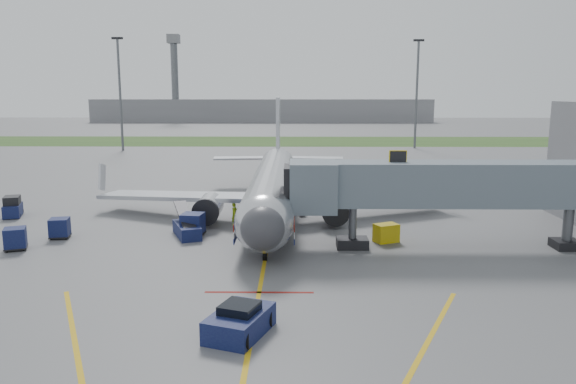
{
  "coord_description": "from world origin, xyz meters",
  "views": [
    {
      "loc": [
        1.97,
        -33.29,
        10.9
      ],
      "look_at": [
        1.41,
        9.35,
        3.2
      ],
      "focal_mm": 35.0,
      "sensor_mm": 36.0,
      "label": 1
    }
  ],
  "objects_px": {
    "pushback_tug": "(240,321)",
    "airliner": "(273,186)",
    "belt_loader": "(187,229)",
    "baggage_tug": "(13,208)",
    "ramp_worker": "(235,214)"
  },
  "relations": [
    {
      "from": "baggage_tug",
      "to": "belt_loader",
      "type": "height_order",
      "value": "belt_loader"
    },
    {
      "from": "airliner",
      "to": "belt_loader",
      "type": "distance_m",
      "value": 9.78
    },
    {
      "from": "pushback_tug",
      "to": "belt_loader",
      "type": "relative_size",
      "value": 0.85
    },
    {
      "from": "airliner",
      "to": "pushback_tug",
      "type": "xyz_separation_m",
      "value": [
        -0.54,
        -24.62,
        -2.04
      ]
    },
    {
      "from": "belt_loader",
      "to": "pushback_tug",
      "type": "bearing_deg",
      "value": -71.76
    },
    {
      "from": "baggage_tug",
      "to": "ramp_worker",
      "type": "xyz_separation_m",
      "value": [
        19.85,
        -2.93,
        0.12
      ]
    },
    {
      "from": "belt_loader",
      "to": "ramp_worker",
      "type": "distance_m",
      "value": 4.86
    },
    {
      "from": "pushback_tug",
      "to": "ramp_worker",
      "type": "distance_m",
      "value": 21.15
    },
    {
      "from": "baggage_tug",
      "to": "ramp_worker",
      "type": "relative_size",
      "value": 1.57
    },
    {
      "from": "airliner",
      "to": "pushback_tug",
      "type": "relative_size",
      "value": 8.85
    },
    {
      "from": "pushback_tug",
      "to": "belt_loader",
      "type": "bearing_deg",
      "value": 108.24
    },
    {
      "from": "pushback_tug",
      "to": "airliner",
      "type": "bearing_deg",
      "value": 88.75
    },
    {
      "from": "ramp_worker",
      "to": "airliner",
      "type": "bearing_deg",
      "value": -6.36
    },
    {
      "from": "airliner",
      "to": "belt_loader",
      "type": "relative_size",
      "value": 7.48
    },
    {
      "from": "baggage_tug",
      "to": "belt_loader",
      "type": "distance_m",
      "value": 17.81
    }
  ]
}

